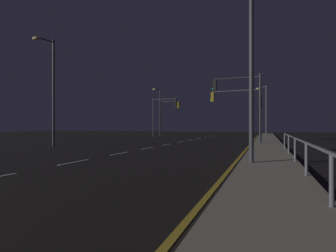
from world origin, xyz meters
The scene contains 13 objects.
ground_plane centered at (0.00, 17.50, 0.00)m, with size 112.00×112.00×0.00m, color black.
sidewalk_right centered at (7.95, 17.50, 0.07)m, with size 2.25×77.00×0.14m, color #9E937F.
lane_markings_center centered at (0.00, 21.00, 0.01)m, with size 0.14×50.00×0.01m.
lane_edge_line centered at (6.58, 22.50, 0.01)m, with size 0.14×53.00×0.01m.
traffic_light_far_center centered at (5.69, 23.09, 4.16)m, with size 4.07×0.39×5.72m.
traffic_light_mid_left centered at (-5.91, 36.14, 3.92)m, with size 3.69×0.37×5.59m.
traffic_light_far_left centered at (5.19, 26.76, 3.79)m, with size 4.96×0.61×5.10m.
traffic_light_overhead_east centered at (-6.14, 39.03, 3.82)m, with size 3.05×0.65×5.49m.
street_lamp_median centered at (7.64, 42.83, 4.57)m, with size 1.58×1.45×7.37m.
street_lamp_mid_block centered at (-7.45, 38.46, 4.34)m, with size 0.63×2.07×7.18m.
street_lamp_across_street centered at (-7.76, 16.17, 4.85)m, with size 0.74×1.67×8.21m.
street_lamp_far_end centered at (6.95, 10.36, 5.15)m, with size 2.30×0.56×8.43m.
barrier_fence centered at (8.93, 7.89, 0.89)m, with size 0.09×19.86×0.98m.
Camera 1 is at (7.82, -1.07, 1.58)m, focal length 29.92 mm.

